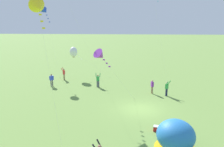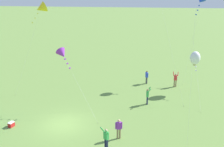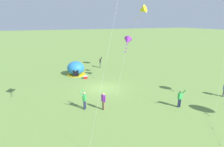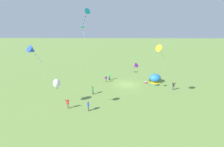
{
  "view_description": "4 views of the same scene",
  "coord_description": "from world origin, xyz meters",
  "px_view_note": "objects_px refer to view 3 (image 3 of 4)",
  "views": [
    {
      "loc": [
        -20.82,
        1.13,
        8.47
      ],
      "look_at": [
        -1.49,
        2.75,
        3.98
      ],
      "focal_mm": 35.0,
      "sensor_mm": 36.0,
      "label": 1
    },
    {
      "loc": [
        7.31,
        -20.29,
        11.76
      ],
      "look_at": [
        3.69,
        4.56,
        3.53
      ],
      "focal_mm": 42.0,
      "sensor_mm": 36.0,
      "label": 2
    },
    {
      "loc": [
        19.29,
        -6.27,
        8.11
      ],
      "look_at": [
        0.76,
        0.94,
        2.06
      ],
      "focal_mm": 28.0,
      "sensor_mm": 36.0,
      "label": 3
    },
    {
      "loc": [
        2.66,
        33.16,
        13.17
      ],
      "look_at": [
        3.48,
        4.39,
        4.13
      ],
      "focal_mm": 24.0,
      "sensor_mm": 36.0,
      "label": 4
    }
  ],
  "objects_px": {
    "person_far_back": "(103,100)",
    "kite_yellow": "(142,10)",
    "popup_tent": "(76,68)",
    "kite_purple": "(128,41)",
    "cooler_box": "(86,77)",
    "person_flying_kite": "(100,62)",
    "person_center_field": "(180,98)",
    "person_strolling": "(84,99)"
  },
  "relations": [
    {
      "from": "popup_tent",
      "to": "person_flying_kite",
      "type": "xyz_separation_m",
      "value": [
        -2.76,
        4.84,
        0.0
      ]
    },
    {
      "from": "kite_yellow",
      "to": "person_flying_kite",
      "type": "bearing_deg",
      "value": -134.67
    },
    {
      "from": "cooler_box",
      "to": "kite_yellow",
      "type": "relative_size",
      "value": 0.06
    },
    {
      "from": "person_strolling",
      "to": "person_far_back",
      "type": "bearing_deg",
      "value": 64.77
    },
    {
      "from": "person_center_field",
      "to": "kite_purple",
      "type": "xyz_separation_m",
      "value": [
        -8.5,
        -1.56,
        4.57
      ]
    },
    {
      "from": "person_far_back",
      "to": "kite_purple",
      "type": "bearing_deg",
      "value": 139.04
    },
    {
      "from": "popup_tent",
      "to": "kite_yellow",
      "type": "height_order",
      "value": "kite_yellow"
    },
    {
      "from": "popup_tent",
      "to": "kite_purple",
      "type": "distance_m",
      "value": 9.48
    },
    {
      "from": "person_far_back",
      "to": "kite_purple",
      "type": "relative_size",
      "value": 0.28
    },
    {
      "from": "cooler_box",
      "to": "person_far_back",
      "type": "height_order",
      "value": "person_far_back"
    },
    {
      "from": "person_flying_kite",
      "to": "person_center_field",
      "type": "relative_size",
      "value": 1.0
    },
    {
      "from": "cooler_box",
      "to": "kite_yellow",
      "type": "distance_m",
      "value": 13.02
    },
    {
      "from": "popup_tent",
      "to": "person_center_field",
      "type": "bearing_deg",
      "value": 27.46
    },
    {
      "from": "kite_purple",
      "to": "person_center_field",
      "type": "bearing_deg",
      "value": 10.42
    },
    {
      "from": "person_center_field",
      "to": "person_strolling",
      "type": "relative_size",
      "value": 1.0
    },
    {
      "from": "popup_tent",
      "to": "person_strolling",
      "type": "xyz_separation_m",
      "value": [
        11.39,
        -1.21,
        0.0
      ]
    },
    {
      "from": "popup_tent",
      "to": "kite_purple",
      "type": "xyz_separation_m",
      "value": [
        5.86,
        5.9,
        4.57
      ]
    },
    {
      "from": "person_strolling",
      "to": "kite_purple",
      "type": "height_order",
      "value": "kite_purple"
    },
    {
      "from": "person_flying_kite",
      "to": "kite_purple",
      "type": "height_order",
      "value": "kite_purple"
    },
    {
      "from": "person_center_field",
      "to": "kite_yellow",
      "type": "xyz_separation_m",
      "value": [
        -12.06,
        2.49,
        8.62
      ]
    },
    {
      "from": "person_center_field",
      "to": "kite_yellow",
      "type": "height_order",
      "value": "kite_yellow"
    },
    {
      "from": "person_center_field",
      "to": "kite_purple",
      "type": "bearing_deg",
      "value": -169.58
    },
    {
      "from": "person_flying_kite",
      "to": "person_far_back",
      "type": "height_order",
      "value": "person_flying_kite"
    },
    {
      "from": "person_center_field",
      "to": "kite_purple",
      "type": "height_order",
      "value": "kite_purple"
    },
    {
      "from": "person_flying_kite",
      "to": "person_center_field",
      "type": "height_order",
      "value": "same"
    },
    {
      "from": "kite_purple",
      "to": "kite_yellow",
      "type": "bearing_deg",
      "value": 131.32
    },
    {
      "from": "person_far_back",
      "to": "person_center_field",
      "type": "distance_m",
      "value": 7.37
    },
    {
      "from": "person_flying_kite",
      "to": "person_center_field",
      "type": "bearing_deg",
      "value": 8.71
    },
    {
      "from": "person_flying_kite",
      "to": "person_center_field",
      "type": "distance_m",
      "value": 17.32
    },
    {
      "from": "person_far_back",
      "to": "kite_purple",
      "type": "height_order",
      "value": "kite_purple"
    },
    {
      "from": "kite_purple",
      "to": "kite_yellow",
      "type": "relative_size",
      "value": 0.6
    },
    {
      "from": "person_far_back",
      "to": "person_center_field",
      "type": "height_order",
      "value": "person_center_field"
    },
    {
      "from": "person_far_back",
      "to": "kite_yellow",
      "type": "distance_m",
      "value": 16.22
    },
    {
      "from": "cooler_box",
      "to": "person_strolling",
      "type": "xyz_separation_m",
      "value": [
        8.91,
        -2.15,
        0.78
      ]
    },
    {
      "from": "person_center_field",
      "to": "person_strolling",
      "type": "bearing_deg",
      "value": -108.9
    },
    {
      "from": "person_center_field",
      "to": "kite_yellow",
      "type": "bearing_deg",
      "value": 168.33
    },
    {
      "from": "popup_tent",
      "to": "person_center_field",
      "type": "height_order",
      "value": "popup_tent"
    },
    {
      "from": "cooler_box",
      "to": "person_far_back",
      "type": "xyz_separation_m",
      "value": [
        9.68,
        -0.52,
        0.74
      ]
    },
    {
      "from": "person_flying_kite",
      "to": "popup_tent",
      "type": "bearing_deg",
      "value": -60.28
    },
    {
      "from": "cooler_box",
      "to": "person_flying_kite",
      "type": "height_order",
      "value": "person_flying_kite"
    },
    {
      "from": "person_flying_kite",
      "to": "kite_yellow",
      "type": "relative_size",
      "value": 0.18
    },
    {
      "from": "person_flying_kite",
      "to": "kite_purple",
      "type": "distance_m",
      "value": 9.81
    }
  ]
}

